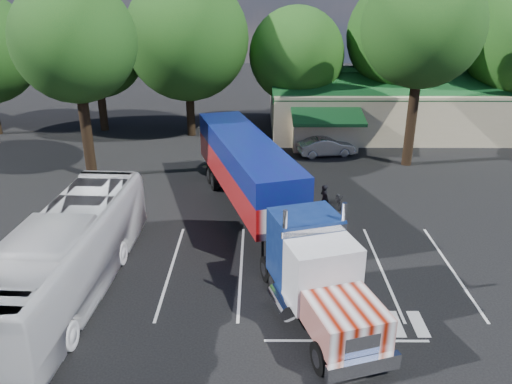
{
  "coord_description": "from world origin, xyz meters",
  "views": [
    {
      "loc": [
        0.77,
        -25.69,
        11.92
      ],
      "look_at": [
        0.66,
        -1.66,
        2.0
      ],
      "focal_mm": 35.0,
      "sensor_mm": 36.0,
      "label": 1
    }
  ],
  "objects_px": {
    "silver_sedan": "(326,147)",
    "woman": "(324,199)",
    "bicycle": "(339,200)",
    "semi_truck": "(260,186)",
    "tour_bus": "(67,256)"
  },
  "relations": [
    {
      "from": "bicycle",
      "to": "silver_sedan",
      "type": "xyz_separation_m",
      "value": [
        0.43,
        9.5,
        0.27
      ]
    },
    {
      "from": "semi_truck",
      "to": "tour_bus",
      "type": "xyz_separation_m",
      "value": [
        -7.87,
        -5.88,
        -0.72
      ]
    },
    {
      "from": "semi_truck",
      "to": "silver_sedan",
      "type": "distance_m",
      "value": 13.71
    },
    {
      "from": "silver_sedan",
      "to": "woman",
      "type": "bearing_deg",
      "value": 160.75
    },
    {
      "from": "semi_truck",
      "to": "woman",
      "type": "xyz_separation_m",
      "value": [
        3.63,
        2.12,
        -1.61
      ]
    },
    {
      "from": "semi_truck",
      "to": "bicycle",
      "type": "height_order",
      "value": "semi_truck"
    },
    {
      "from": "woman",
      "to": "bicycle",
      "type": "height_order",
      "value": "woman"
    },
    {
      "from": "semi_truck",
      "to": "tour_bus",
      "type": "bearing_deg",
      "value": -159.85
    },
    {
      "from": "semi_truck",
      "to": "silver_sedan",
      "type": "xyz_separation_m",
      "value": [
        5.06,
        12.62,
        -1.79
      ]
    },
    {
      "from": "bicycle",
      "to": "tour_bus",
      "type": "relative_size",
      "value": 0.13
    },
    {
      "from": "woman",
      "to": "tour_bus",
      "type": "relative_size",
      "value": 0.14
    },
    {
      "from": "bicycle",
      "to": "silver_sedan",
      "type": "distance_m",
      "value": 9.51
    },
    {
      "from": "bicycle",
      "to": "silver_sedan",
      "type": "bearing_deg",
      "value": 88.2
    },
    {
      "from": "tour_bus",
      "to": "silver_sedan",
      "type": "height_order",
      "value": "tour_bus"
    },
    {
      "from": "tour_bus",
      "to": "silver_sedan",
      "type": "bearing_deg",
      "value": 58.21
    }
  ]
}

